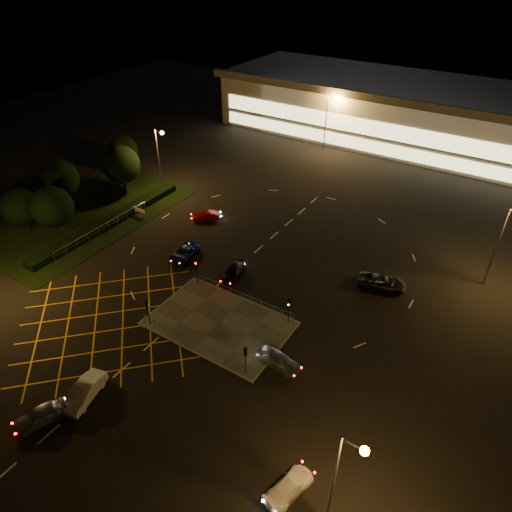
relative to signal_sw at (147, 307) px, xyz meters
The scene contains 26 objects.
ground 7.58m from the signal_sw, 56.28° to the left, with size 180.00×180.00×0.00m, color black.
pedestrian_island 7.57m from the signal_sw, 33.65° to the left, with size 14.00×9.00×0.12m, color #4C4944.
grass_verge 26.93m from the signal_sw, 153.45° to the left, with size 18.00×30.00×0.08m, color black.
hedge 22.55m from the signal_sw, 147.74° to the left, with size 2.00×26.00×1.00m, color black.
supermarket 68.13m from the signal_sw, 86.63° to the left, with size 72.00×26.50×10.50m.
streetlight_se 26.05m from the signal_sw, 18.14° to the right, with size 1.78×0.56×10.03m.
streetlight_nw 31.24m from the signal_sw, 129.19° to the left, with size 1.78×0.56×10.03m.
streetlight_ne 38.75m from the signal_sw, 42.43° to the left, with size 1.78×0.56×10.03m.
streetlight_far_left 54.44m from the signal_sw, 95.88° to the left, with size 1.78×0.56×10.03m.
signal_sw is the anchor object (origin of this frame).
signal_se 12.00m from the signal_sw, ahead, with size 0.28×0.30×3.15m.
signal_nw 7.99m from the signal_sw, 90.00° to the left, with size 0.28×0.30×3.15m.
signal_ne 14.41m from the signal_sw, 33.65° to the left, with size 0.28×0.30×3.15m.
tree_a 26.38m from the signal_sw, behind, with size 5.04×5.04×6.86m.
tree_b 30.55m from the signal_sw, 156.81° to the left, with size 5.40×5.40×7.35m.
tree_c 31.34m from the signal_sw, 140.20° to the left, with size 5.76×5.76×7.84m.
tree_d 39.73m from the signal_sw, 139.09° to the left, with size 4.68×4.68×6.37m.
tree_e 22.92m from the signal_sw, 164.76° to the left, with size 5.40×5.40×7.35m.
car_near_silver 13.54m from the signal_sw, 87.91° to the right, with size 1.74×4.32×1.47m, color #A5A8AC.
car_queue_white 10.14m from the signal_sw, 80.18° to the right, with size 1.64×4.71×1.55m, color #BCBCBC.
car_left_blue 12.44m from the signal_sw, 113.08° to the left, with size 2.27×4.92×1.37m, color #0C184D.
car_far_dkgrey 11.77m from the signal_sw, 77.22° to the left, with size 1.82×4.48×1.30m, color black.
car_right_silver 14.45m from the signal_sw, ahead, with size 1.79×4.46×1.52m, color #A3A6AA.
car_circ_red 22.20m from the signal_sw, 112.44° to the left, with size 1.29×3.70×1.22m, color maroon.
car_east_grey 26.29m from the signal_sw, 46.16° to the left, with size 2.51×5.45×1.51m, color black.
car_approach_white 22.17m from the signal_sw, 19.92° to the right, with size 1.73×4.25×1.23m, color white.
Camera 1 is at (24.15, -29.53, 33.13)m, focal length 32.00 mm.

